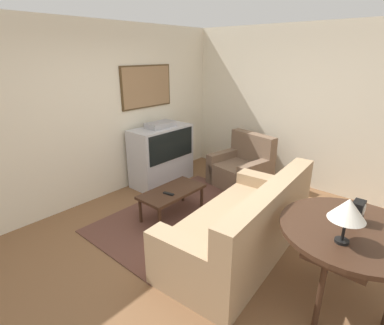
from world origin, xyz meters
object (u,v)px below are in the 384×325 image
tv (162,155)px  table_lamp (348,210)px  couch (243,228)px  mantel_clock (358,212)px  coffee_table (172,193)px  console_table (351,235)px  armchair (242,169)px

tv → table_lamp: 3.55m
couch → mantel_clock: (0.08, -1.09, 0.59)m
coffee_table → console_table: size_ratio=0.79×
tv → mantel_clock: (-0.72, -3.31, 0.38)m
tv → coffee_table: (-0.75, -1.00, -0.17)m
tv → armchair: tv is taller
coffee_table → tv: bearing=53.1°
console_table → mantel_clock: 0.22m
console_table → mantel_clock: size_ratio=5.96×
table_lamp → armchair: bearing=47.5°
tv → couch: bearing=-110.0°
coffee_table → table_lamp: 2.46m
table_lamp → console_table: bearing=-3.4°
tv → mantel_clock: tv is taller
tv → table_lamp: table_lamp is taller
tv → mantel_clock: size_ratio=5.53×
couch → console_table: couch is taller
coffee_table → mantel_clock: (0.03, -2.31, 0.55)m
coffee_table → console_table: 2.36m
couch → table_lamp: size_ratio=5.61×
armchair → table_lamp: (-1.98, -2.16, 0.81)m
console_table → table_lamp: size_ratio=3.12×
armchair → tv: bearing=-133.2°
tv → console_table: (-0.87, -3.33, 0.21)m
couch → console_table: bearing=82.3°
tv → console_table: tv is taller
armchair → mantel_clock: (-1.57, -2.16, 0.62)m
couch → armchair: 1.97m
tv → coffee_table: bearing=-126.9°
console_table → armchair: bearing=51.8°
tv → console_table: size_ratio=0.93×
tv → mantel_clock: 3.41m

